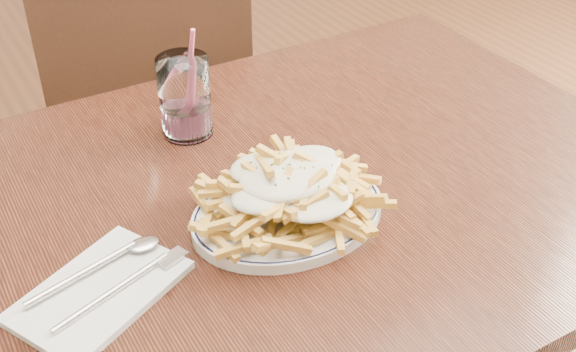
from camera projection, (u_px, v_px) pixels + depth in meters
table at (267, 236)px, 1.06m from camera, size 1.20×0.80×0.75m
chair_far at (151, 120)px, 1.64m from camera, size 0.50×0.50×0.91m
fries_plate at (288, 213)px, 0.97m from camera, size 0.33×0.31×0.02m
loaded_fries at (288, 184)px, 0.94m from camera, size 0.26×0.21×0.07m
napkin at (100, 292)px, 0.85m from camera, size 0.23×0.20×0.01m
cutlery at (97, 283)px, 0.85m from camera, size 0.21×0.13×0.01m
water_glass at (186, 102)px, 1.12m from camera, size 0.08×0.08×0.18m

